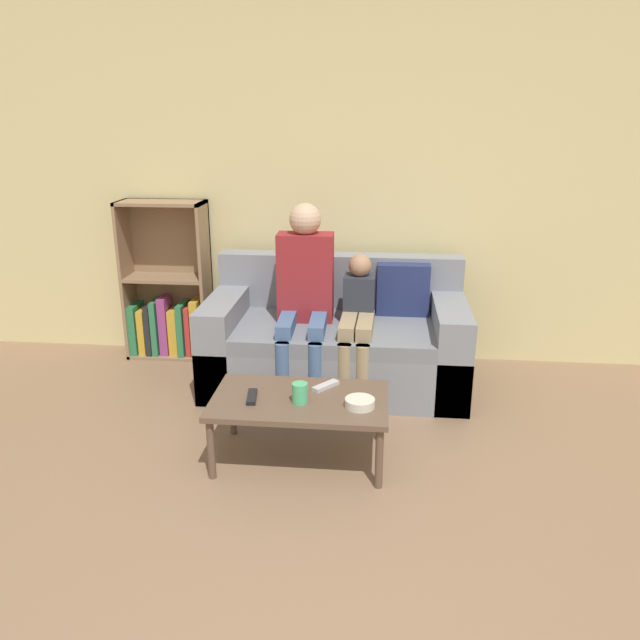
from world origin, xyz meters
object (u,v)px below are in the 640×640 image
(cup_near, at_px, (300,393))
(tv_remote_0, at_px, (326,386))
(tv_remote_1, at_px, (252,397))
(couch, at_px, (337,343))
(person_adult, at_px, (305,285))
(bookshelf, at_px, (168,301))
(coffee_table, at_px, (300,404))
(person_child, at_px, (357,319))
(snack_bowl, at_px, (360,403))

(cup_near, distance_m, tv_remote_0, 0.23)
(tv_remote_1, bearing_deg, couch, 63.57)
(couch, distance_m, person_adult, 0.49)
(bookshelf, xyz_separation_m, coffee_table, (1.20, -1.44, -0.11))
(person_child, height_order, tv_remote_0, person_child)
(bookshelf, relative_size, tv_remote_0, 7.40)
(snack_bowl, bearing_deg, tv_remote_0, 132.23)
(tv_remote_0, bearing_deg, couch, 130.25)
(couch, relative_size, cup_near, 16.02)
(person_adult, height_order, snack_bowl, person_adult)
(tv_remote_0, height_order, tv_remote_1, same)
(snack_bowl, bearing_deg, cup_near, 176.67)
(bookshelf, xyz_separation_m, person_adult, (1.11, -0.47, 0.29))
(bookshelf, bearing_deg, tv_remote_0, -44.36)
(couch, bearing_deg, person_child, -47.71)
(person_adult, bearing_deg, snack_bowl, -69.88)
(person_adult, distance_m, tv_remote_0, 0.92)
(coffee_table, bearing_deg, cup_near, -81.39)
(person_adult, relative_size, person_child, 1.36)
(couch, relative_size, snack_bowl, 11.28)
(cup_near, relative_size, tv_remote_0, 0.67)
(snack_bowl, bearing_deg, person_adult, 111.65)
(couch, distance_m, cup_near, 1.11)
(person_adult, xyz_separation_m, cup_near, (0.10, -1.02, -0.30))
(bookshelf, bearing_deg, snack_bowl, -44.82)
(coffee_table, relative_size, cup_near, 8.63)
(person_adult, relative_size, snack_bowl, 8.07)
(person_child, xyz_separation_m, cup_near, (-0.26, -0.94, -0.10))
(cup_near, relative_size, snack_bowl, 0.70)
(couch, distance_m, tv_remote_1, 1.15)
(person_adult, distance_m, snack_bowl, 1.17)
(couch, distance_m, snack_bowl, 1.14)
(tv_remote_0, bearing_deg, coffee_table, -90.79)
(couch, distance_m, coffee_table, 1.05)
(person_child, distance_m, snack_bowl, 0.97)
(couch, xyz_separation_m, person_child, (0.14, -0.16, 0.23))
(cup_near, relative_size, tv_remote_1, 0.62)
(coffee_table, relative_size, person_child, 1.03)
(couch, height_order, snack_bowl, couch)
(couch, xyz_separation_m, cup_near, (-0.11, -1.10, 0.13))
(cup_near, bearing_deg, bookshelf, 128.99)
(coffee_table, xyz_separation_m, snack_bowl, (0.32, -0.07, 0.06))
(couch, bearing_deg, coffee_table, -96.59)
(coffee_table, bearing_deg, person_child, 73.51)
(bookshelf, bearing_deg, tv_remote_1, -57.16)
(person_child, bearing_deg, couch, 133.82)
(person_child, height_order, snack_bowl, person_child)
(person_adult, relative_size, tv_remote_0, 7.73)
(bookshelf, bearing_deg, couch, -16.71)
(bookshelf, distance_m, snack_bowl, 2.15)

